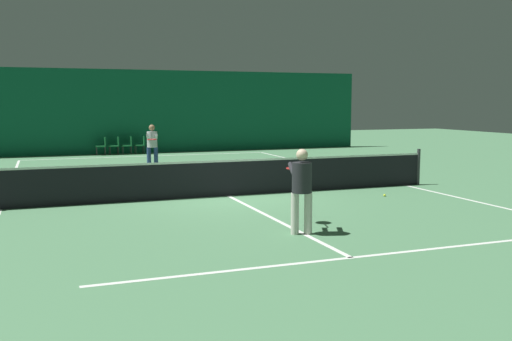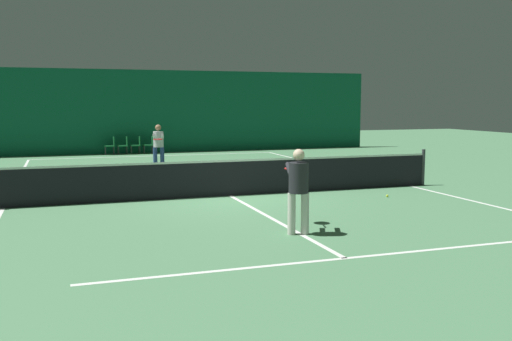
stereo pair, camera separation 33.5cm
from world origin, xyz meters
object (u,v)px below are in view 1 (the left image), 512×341
Objects in this scene: courtside_chair_0 at (102,145)px; courtside_chair_1 at (115,144)px; courtside_chair_3 at (141,144)px; tennis_ball at (385,195)px; tennis_net at (228,177)px; player_near at (301,184)px; courtside_chair_2 at (128,144)px; player_far at (152,143)px.

courtside_chair_1 is at bearing 90.00° from courtside_chair_0.
courtside_chair_3 reaches higher than tennis_ball.
tennis_net reaches higher than courtside_chair_1.
courtside_chair_2 is (-0.71, 17.76, -0.45)m from player_near.
player_far is (-0.72, 11.40, 0.02)m from player_near.
player_near is 17.87m from courtside_chair_0.
courtside_chair_1 is (-1.31, 17.76, -0.45)m from player_near.
courtside_chair_2 is (0.60, 0.00, 0.00)m from courtside_chair_1.
tennis_net is 13.31m from courtside_chair_0.
tennis_ball is (5.74, -14.69, -0.45)m from courtside_chair_0.
tennis_ball is at bearing -21.84° from tennis_net.
courtside_chair_1 is at bearing -164.38° from player_far.
courtside_chair_3 is 15.22m from tennis_ball.
courtside_chair_2 is (-0.75, 13.17, -0.03)m from tennis_net.
tennis_net is at bearing 0.67° from courtside_chair_3.
courtside_chair_3 is (0.60, 0.00, 0.00)m from courtside_chair_2.
courtside_chair_3 is at bearing 90.00° from courtside_chair_2.
courtside_chair_2 is 12.73× the size of tennis_ball.
courtside_chair_2 is at bearing 18.24° from player_near.
courtside_chair_1 and courtside_chair_3 have the same top height.
courtside_chair_2 is 1.00× the size of courtside_chair_3.
player_far is at bearing 96.35° from tennis_net.
courtside_chair_0 reaches higher than tennis_ball.
courtside_chair_2 is 0.60m from courtside_chair_3.
courtside_chair_0 is 1.00× the size of courtside_chair_3.
courtside_chair_2 is (1.19, 0.00, 0.00)m from courtside_chair_0.
player_near is (-0.04, -4.60, 0.42)m from tennis_net.
tennis_net is 13.19m from courtside_chair_2.
courtside_chair_1 is at bearing -90.00° from courtside_chair_3.
tennis_net is 13.23m from courtside_chair_1.
courtside_chair_3 is at bearing 105.06° from tennis_ball.
courtside_chair_2 is at bearing 90.00° from courtside_chair_1.
courtside_chair_3 is at bearing -175.08° from player_far.
player_far is 6.38m from courtside_chair_2.
player_far is 1.94× the size of courtside_chair_1.
player_far reaches higher than courtside_chair_0.
player_far is 6.41m from courtside_chair_1.
player_near reaches higher than courtside_chair_0.
courtside_chair_0 is 1.19m from courtside_chair_2.
courtside_chair_1 is 15.57m from tennis_ball.
player_near is 1.90× the size of courtside_chair_1.
player_far reaches higher than courtside_chair_3.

